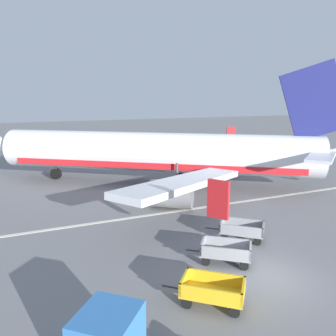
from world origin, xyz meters
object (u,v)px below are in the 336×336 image
at_px(baggage_cart_second_in_row, 226,251).
at_px(baggage_cart_third_in_row, 242,230).
at_px(baggage_cart_nearest, 212,291).
at_px(airplane, 166,153).

xyz_separation_m(baggage_cart_second_in_row, baggage_cart_third_in_row, (2.44, 2.04, 0.00)).
bearing_deg(baggage_cart_third_in_row, baggage_cart_nearest, -135.22).
distance_m(airplane, baggage_cart_second_in_row, 15.96).
xyz_separation_m(airplane, baggage_cart_nearest, (-5.67, -18.22, -2.45)).
xyz_separation_m(baggage_cart_nearest, baggage_cart_third_in_row, (4.87, 4.84, 0.00)).
relative_size(baggage_cart_nearest, baggage_cart_second_in_row, 0.97).
relative_size(airplane, baggage_cart_nearest, 10.32).
relative_size(airplane, baggage_cart_third_in_row, 10.42).
distance_m(baggage_cart_second_in_row, baggage_cart_third_in_row, 3.18).
xyz_separation_m(baggage_cart_nearest, baggage_cart_second_in_row, (2.44, 2.79, 0.00)).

